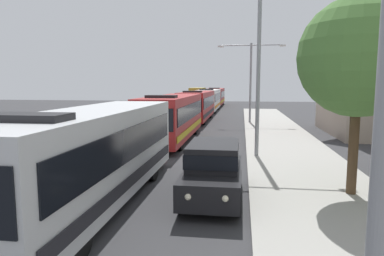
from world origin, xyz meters
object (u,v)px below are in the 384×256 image
at_px(bus_second_in_line, 173,116).
at_px(bus_rear, 216,96).
at_px(white_suv, 213,169).
at_px(bus_lead, 94,153).
at_px(bus_fourth_in_line, 209,99).
at_px(roadside_tree, 359,57).
at_px(bus_middle, 197,105).
at_px(box_truck_oncoming, 197,96).
at_px(streetlamp_far, 251,73).
at_px(streetlamp_mid, 259,55).

bearing_deg(bus_second_in_line, bus_rear, 90.00).
bearing_deg(white_suv, bus_lead, -163.20).
bearing_deg(bus_fourth_in_line, roadside_tree, -77.33).
xyz_separation_m(bus_middle, bus_rear, (-0.00, 26.06, -0.00)).
height_order(bus_second_in_line, box_truck_oncoming, bus_second_in_line).
distance_m(streetlamp_far, roadside_tree, 22.25).
height_order(bus_rear, box_truck_oncoming, bus_rear).
xyz_separation_m(streetlamp_far, roadside_tree, (2.93, -22.05, -0.15)).
xyz_separation_m(bus_middle, box_truck_oncoming, (-3.30, 25.55, 0.02)).
height_order(bus_middle, white_suv, bus_middle).
bearing_deg(roadside_tree, bus_lead, -167.04).
distance_m(bus_lead, bus_fourth_in_line, 38.97).
bearing_deg(bus_rear, streetlamp_mid, -83.01).
bearing_deg(bus_rear, bus_fourth_in_line, -90.00).
bearing_deg(box_truck_oncoming, bus_second_in_line, -85.10).
bearing_deg(white_suv, roadside_tree, 9.80).
bearing_deg(bus_fourth_in_line, bus_middle, -90.00).
xyz_separation_m(box_truck_oncoming, roadside_tree, (11.63, -49.44, 2.99)).
height_order(bus_fourth_in_line, bus_rear, same).
relative_size(bus_second_in_line, streetlamp_mid, 1.35).
height_order(bus_fourth_in_line, streetlamp_far, streetlamp_far).
bearing_deg(bus_lead, roadside_tree, 12.96).
bearing_deg(bus_middle, roadside_tree, -70.78).
distance_m(box_truck_oncoming, roadside_tree, 50.88).
relative_size(bus_lead, streetlamp_far, 1.46).
distance_m(bus_fourth_in_line, box_truck_oncoming, 12.82).
height_order(bus_rear, streetlamp_far, streetlamp_far).
bearing_deg(roadside_tree, streetlamp_far, 97.57).
bearing_deg(bus_second_in_line, bus_middle, 90.00).
xyz_separation_m(bus_lead, bus_rear, (0.00, 51.87, 0.00)).
distance_m(white_suv, streetlamp_mid, 8.14).
bearing_deg(bus_second_in_line, white_suv, -72.50).
bearing_deg(white_suv, bus_second_in_line, 107.50).
distance_m(bus_rear, streetlamp_mid, 44.50).
relative_size(bus_lead, bus_second_in_line, 0.97).
xyz_separation_m(box_truck_oncoming, streetlamp_far, (8.70, -27.39, 3.14)).
bearing_deg(streetlamp_mid, bus_second_in_line, 137.23).
distance_m(bus_middle, bus_rear, 26.06).
distance_m(bus_lead, bus_middle, 25.81).
bearing_deg(bus_rear, bus_second_in_line, -90.00).
relative_size(bus_second_in_line, bus_fourth_in_line, 0.95).
height_order(bus_lead, bus_fourth_in_line, same).
height_order(bus_rear, streetlamp_mid, streetlamp_mid).
bearing_deg(box_truck_oncoming, streetlamp_far, -72.38).
xyz_separation_m(bus_fourth_in_line, streetlamp_mid, (5.40, -31.12, 3.59)).
height_order(bus_lead, white_suv, bus_lead).
bearing_deg(white_suv, box_truck_oncoming, 97.93).
bearing_deg(streetlamp_mid, bus_lead, -124.52).
bearing_deg(bus_middle, streetlamp_mid, -73.27).
xyz_separation_m(bus_lead, white_suv, (3.70, 1.12, -0.66)).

